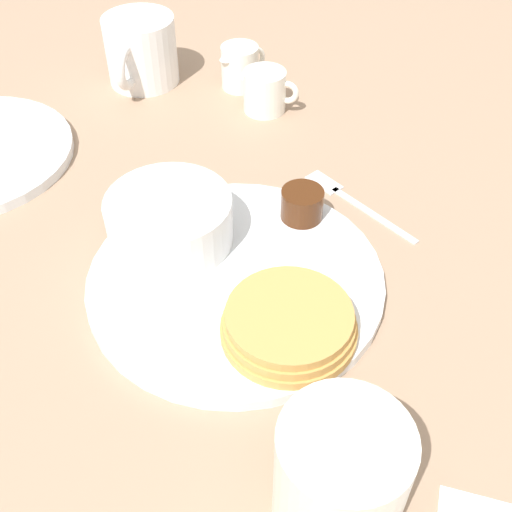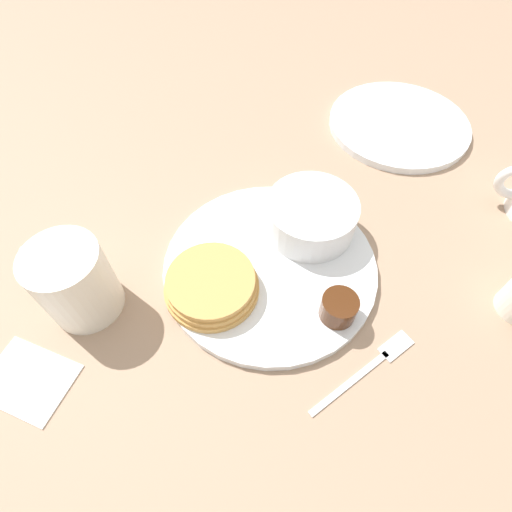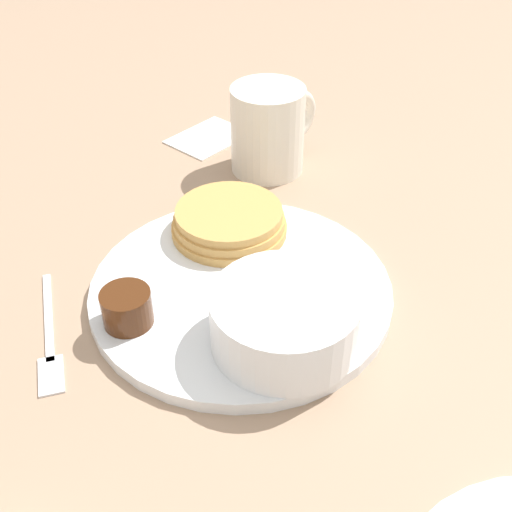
# 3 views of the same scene
# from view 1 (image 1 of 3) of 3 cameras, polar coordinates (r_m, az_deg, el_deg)

# --- Properties ---
(ground_plane) EXTENTS (4.00, 4.00, 0.00)m
(ground_plane) POSITION_cam_1_polar(r_m,az_deg,el_deg) (0.60, -1.79, -2.52)
(ground_plane) COLOR #9E7F66
(plate) EXTENTS (0.27, 0.27, 0.01)m
(plate) POSITION_cam_1_polar(r_m,az_deg,el_deg) (0.59, -1.80, -2.13)
(plate) COLOR white
(plate) RESTS_ON ground_plane
(pancake_stack) EXTENTS (0.12, 0.12, 0.03)m
(pancake_stack) POSITION_cam_1_polar(r_m,az_deg,el_deg) (0.53, 2.95, -5.98)
(pancake_stack) COLOR tan
(pancake_stack) RESTS_ON plate
(bowl) EXTENTS (0.12, 0.12, 0.05)m
(bowl) POSITION_cam_1_polar(r_m,az_deg,el_deg) (0.61, -7.70, 3.31)
(bowl) COLOR white
(bowl) RESTS_ON plate
(syrup_cup) EXTENTS (0.04, 0.04, 0.03)m
(syrup_cup) POSITION_cam_1_polar(r_m,az_deg,el_deg) (0.64, 4.11, 4.62)
(syrup_cup) COLOR #47230F
(syrup_cup) RESTS_ON plate
(butter_ramekin) EXTENTS (0.05, 0.05, 0.05)m
(butter_ramekin) POSITION_cam_1_polar(r_m,az_deg,el_deg) (0.64, -7.95, 4.23)
(butter_ramekin) COLOR white
(butter_ramekin) RESTS_ON plate
(coffee_mug) EXTENTS (0.12, 0.08, 0.10)m
(coffee_mug) POSITION_cam_1_polar(r_m,az_deg,el_deg) (0.43, 7.33, -19.40)
(coffee_mug) COLOR silver
(coffee_mug) RESTS_ON ground_plane
(creamer_pitcher_near) EXTENTS (0.05, 0.08, 0.05)m
(creamer_pitcher_near) POSITION_cam_1_polar(r_m,az_deg,el_deg) (0.82, 0.82, 14.48)
(creamer_pitcher_near) COLOR white
(creamer_pitcher_near) RESTS_ON ground_plane
(creamer_pitcher_far) EXTENTS (0.06, 0.05, 0.06)m
(creamer_pitcher_far) POSITION_cam_1_polar(r_m,az_deg,el_deg) (0.87, -1.40, 16.50)
(creamer_pitcher_far) COLOR white
(creamer_pitcher_far) RESTS_ON ground_plane
(fork) EXTENTS (0.11, 0.12, 0.00)m
(fork) POSITION_cam_1_polar(r_m,az_deg,el_deg) (0.69, 8.17, 5.18)
(fork) COLOR silver
(fork) RESTS_ON ground_plane
(second_mug) EXTENTS (0.13, 0.09, 0.09)m
(second_mug) POSITION_cam_1_polar(r_m,az_deg,el_deg) (0.89, -10.22, 17.49)
(second_mug) COLOR white
(second_mug) RESTS_ON ground_plane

